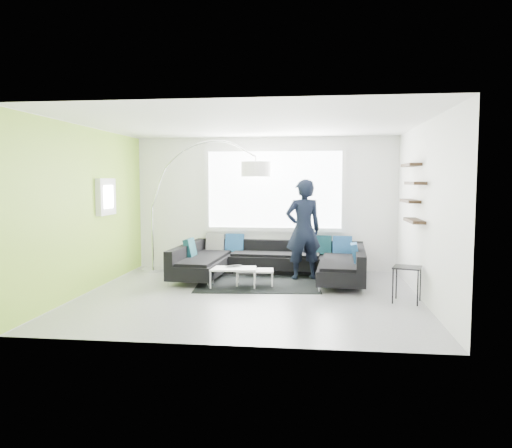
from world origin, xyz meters
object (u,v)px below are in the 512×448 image
(person, at_px, (303,230))
(side_table, at_px, (407,285))
(arc_lamp, at_px, (152,207))
(sectional_sofa, at_px, (271,262))
(laptop, at_px, (235,266))
(coffee_table, at_px, (244,277))

(person, bearing_deg, side_table, 115.81)
(arc_lamp, bearing_deg, sectional_sofa, -6.05)
(person, bearing_deg, laptop, 12.94)
(person, bearing_deg, arc_lamp, -28.38)
(sectional_sofa, relative_size, coffee_table, 3.46)
(person, xyz_separation_m, laptop, (-1.20, -0.76, -0.60))
(side_table, bearing_deg, laptop, 162.85)
(coffee_table, distance_m, side_table, 2.83)
(sectional_sofa, xyz_separation_m, side_table, (2.26, -1.53, -0.05))
(arc_lamp, bearing_deg, laptop, -25.41)
(sectional_sofa, relative_size, arc_lamp, 1.34)
(sectional_sofa, distance_m, arc_lamp, 2.80)
(sectional_sofa, height_order, laptop, sectional_sofa)
(coffee_table, relative_size, person, 0.55)
(laptop, bearing_deg, coffee_table, -38.75)
(coffee_table, bearing_deg, laptop, 174.14)
(side_table, distance_m, laptop, 2.99)
(coffee_table, bearing_deg, person, 31.19)
(coffee_table, distance_m, arc_lamp, 2.73)
(side_table, height_order, person, person)
(coffee_table, xyz_separation_m, laptop, (-0.17, 0.00, 0.18))
(coffee_table, height_order, laptop, laptop)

